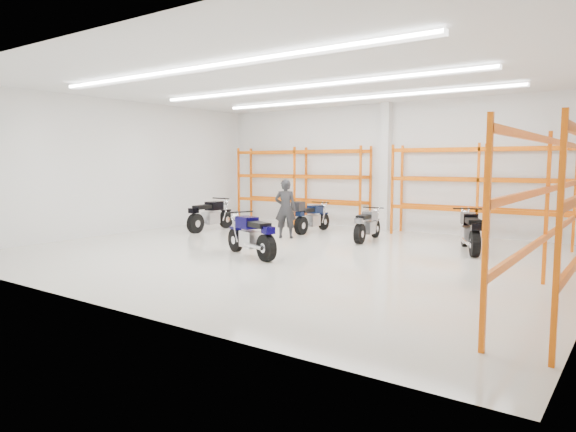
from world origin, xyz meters
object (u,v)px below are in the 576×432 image
Objects in this scene: standing_man at (285,209)px; motorcycle_main at (252,237)px; motorcycle_back_d at (470,233)px; motorcycle_back_a at (209,216)px; structural_column at (385,167)px; motorcycle_back_b at (310,217)px; motorcycle_back_c at (367,226)px.

motorcycle_main is at bearing 84.48° from standing_man.
motorcycle_main is 1.01× the size of motorcycle_back_d.
motorcycle_main is 0.94× the size of motorcycle_back_a.
motorcycle_back_d is (8.75, 0.90, 0.00)m from motorcycle_back_a.
motorcycle_main is 0.48× the size of structural_column.
motorcycle_back_b is at bearing 105.26° from motorcycle_main.
motorcycle_main is 5.85m from motorcycle_back_d.
standing_man reaches higher than motorcycle_back_a.
motorcycle_back_b is 1.53m from standing_man.
motorcycle_back_a is 3.56m from motorcycle_back_b.
motorcycle_main is at bearing -105.85° from motorcycle_back_c.
motorcycle_back_c is at bearing -13.21° from motorcycle_back_b.
standing_man is at bearing -89.04° from motorcycle_back_b.
structural_column reaches higher than motorcycle_back_c.
motorcycle_back_a reaches higher than motorcycle_back_c.
motorcycle_back_d is 1.15× the size of standing_man.
motorcycle_back_d is at bearing 160.60° from standing_man.
structural_column is (-3.83, 2.91, 1.72)m from motorcycle_back_d.
motorcycle_back_d reaches higher than motorcycle_back_c.
structural_column is at bearing 85.88° from motorcycle_main.
motorcycle_back_d reaches higher than motorcycle_back_b.
motorcycle_back_a is 6.46m from structural_column.
motorcycle_main is 1.07× the size of motorcycle_back_c.
motorcycle_back_b is 2.52m from motorcycle_back_c.
motorcycle_main is 4.86m from motorcycle_back_b.
standing_man is 4.24m from structural_column.
motorcycle_back_a reaches higher than motorcycle_back_b.
structural_column is at bearing 50.66° from motorcycle_back_b.
motorcycle_back_d reaches higher than motorcycle_main.
standing_man reaches higher than motorcycle_main.
structural_column is (1.77, 2.16, 1.72)m from motorcycle_back_b.
structural_column is (-0.67, 2.74, 1.78)m from motorcycle_back_c.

